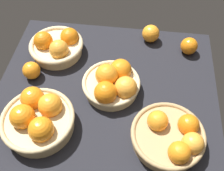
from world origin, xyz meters
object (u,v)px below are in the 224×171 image
(basket_near_right, at_px, (57,46))
(loose_orange_back_gap, at_px, (32,70))
(basket_center, at_px, (113,83))
(loose_orange_side_gap, at_px, (189,46))
(loose_orange_front_gap, at_px, (151,34))
(basket_far_left, at_px, (171,136))
(basket_far_right, at_px, (38,118))

(basket_near_right, relative_size, loose_orange_back_gap, 3.27)
(basket_center, height_order, loose_orange_side_gap, basket_center)
(basket_near_right, xyz_separation_m, loose_orange_side_gap, (-0.55, -0.07, -0.01))
(basket_near_right, relative_size, loose_orange_front_gap, 2.99)
(basket_far_left, height_order, loose_orange_side_gap, basket_far_left)
(basket_near_right, xyz_separation_m, loose_orange_back_gap, (0.07, 0.14, -0.01))
(loose_orange_side_gap, bearing_deg, loose_orange_back_gap, 19.06)
(basket_far_left, distance_m, loose_orange_front_gap, 0.49)
(basket_far_left, height_order, basket_far_right, basket_far_right)
(basket_near_right, height_order, loose_orange_back_gap, basket_near_right)
(basket_center, relative_size, loose_orange_side_gap, 3.05)
(loose_orange_back_gap, relative_size, loose_orange_side_gap, 0.97)
(basket_near_right, distance_m, loose_orange_front_gap, 0.41)
(loose_orange_front_gap, bearing_deg, basket_far_right, 53.17)
(basket_far_right, bearing_deg, basket_far_left, 179.23)
(basket_far_left, relative_size, loose_orange_front_gap, 3.20)
(basket_center, relative_size, basket_near_right, 0.96)
(loose_orange_front_gap, bearing_deg, loose_orange_side_gap, 161.43)
(basket_center, distance_m, loose_orange_side_gap, 0.38)
(basket_center, distance_m, basket_far_right, 0.29)
(basket_far_left, xyz_separation_m, basket_near_right, (0.47, -0.36, 0.00))
(basket_far_left, bearing_deg, basket_center, -41.62)
(loose_orange_side_gap, bearing_deg, basket_center, 39.67)
(basket_center, distance_m, basket_near_right, 0.31)
(basket_center, xyz_separation_m, loose_orange_front_gap, (-0.13, -0.30, -0.01))
(basket_near_right, height_order, loose_orange_side_gap, basket_near_right)
(basket_far_right, height_order, loose_orange_back_gap, basket_far_right)
(basket_center, bearing_deg, basket_near_right, -33.42)
(basket_far_left, xyz_separation_m, loose_orange_side_gap, (-0.08, -0.43, -0.00))
(basket_center, bearing_deg, basket_far_right, 38.46)
(basket_far_left, distance_m, basket_near_right, 0.59)
(loose_orange_back_gap, bearing_deg, basket_near_right, -115.83)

